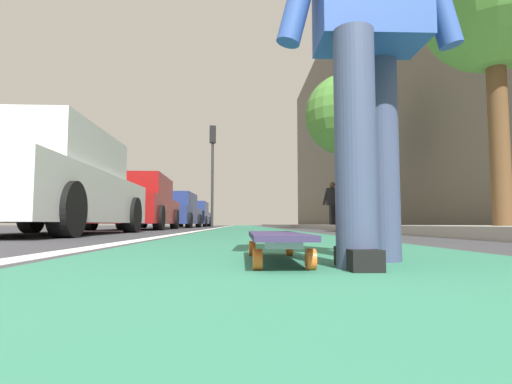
{
  "coord_description": "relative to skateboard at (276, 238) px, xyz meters",
  "views": [
    {
      "loc": [
        -0.45,
        0.23,
        0.15
      ],
      "look_at": [
        10.87,
        -0.18,
        1.05
      ],
      "focal_mm": 28.57,
      "sensor_mm": 36.0,
      "label": 1
    }
  ],
  "objects": [
    {
      "name": "parked_car_far",
      "position": [
        15.74,
        3.04,
        0.6
      ],
      "size": [
        4.35,
        2.14,
        1.46
      ],
      "color": "navy",
      "rests_on": "ground"
    },
    {
      "name": "building_facade",
      "position": [
        20.82,
        -6.39,
        6.64
      ],
      "size": [
        40.0,
        1.2,
        13.47
      ],
      "primitive_type": "cube",
      "color": "#6C6358",
      "rests_on": "ground"
    },
    {
      "name": "lane_stripe_white",
      "position": [
        18.82,
        1.08,
        -0.09
      ],
      "size": [
        52.0,
        0.16,
        0.01
      ],
      "primitive_type": "cube",
      "color": "silver",
      "rests_on": "ground"
    },
    {
      "name": "street_tree_mid",
      "position": [
        11.4,
        -3.28,
        3.62
      ],
      "size": [
        2.65,
        2.65,
        5.07
      ],
      "color": "brown",
      "rests_on": "ground"
    },
    {
      "name": "ground_plane",
      "position": [
        8.82,
        -0.09,
        -0.09
      ],
      "size": [
        80.0,
        80.0,
        0.0
      ],
      "primitive_type": "plane",
      "color": "#38383D"
    },
    {
      "name": "sidewalk_curb",
      "position": [
        16.82,
        -3.68,
        -0.03
      ],
      "size": [
        52.0,
        3.2,
        0.13
      ],
      "primitive_type": "cube",
      "color": "#9E9B93",
      "rests_on": "ground"
    },
    {
      "name": "skater_person",
      "position": [
        -0.15,
        -0.35,
        0.84
      ],
      "size": [
        0.46,
        0.72,
        1.64
      ],
      "color": "#384260",
      "rests_on": "ground"
    },
    {
      "name": "pedestrian_distant",
      "position": [
        12.64,
        -3.08,
        0.85
      ],
      "size": [
        0.46,
        0.72,
        1.64
      ],
      "color": "black",
      "rests_on": "ground"
    },
    {
      "name": "skateboard",
      "position": [
        0.0,
        0.0,
        0.0
      ],
      "size": [
        0.84,
        0.2,
        0.11
      ],
      "color": "orange",
      "rests_on": "ground"
    },
    {
      "name": "parked_car_near",
      "position": [
        4.22,
        2.92,
        0.61
      ],
      "size": [
        4.5,
        2.0,
        1.47
      ],
      "color": "silver",
      "rests_on": "ground"
    },
    {
      "name": "parked_car_end",
      "position": [
        22.64,
        3.04,
        0.6
      ],
      "size": [
        4.48,
        2.01,
        1.47
      ],
      "color": "navy",
      "rests_on": "ground"
    },
    {
      "name": "street_tree_near",
      "position": [
        3.58,
        -3.28,
        3.06
      ],
      "size": [
        1.92,
        1.92,
        4.15
      ],
      "color": "brown",
      "rests_on": "ground"
    },
    {
      "name": "traffic_light",
      "position": [
        17.09,
        1.48,
        3.14
      ],
      "size": [
        0.33,
        0.28,
        4.71
      ],
      "color": "#2D2D2D",
      "rests_on": "ground"
    },
    {
      "name": "bike_lane_paint",
      "position": [
        22.82,
        -0.09,
        -0.09
      ],
      "size": [
        56.0,
        2.04,
        0.0
      ],
      "primitive_type": "cube",
      "color": "#2D7256",
      "rests_on": "ground"
    },
    {
      "name": "parked_car_mid",
      "position": [
        9.79,
        3.02,
        0.61
      ],
      "size": [
        4.62,
        1.96,
        1.47
      ],
      "color": "maroon",
      "rests_on": "ground"
    }
  ]
}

